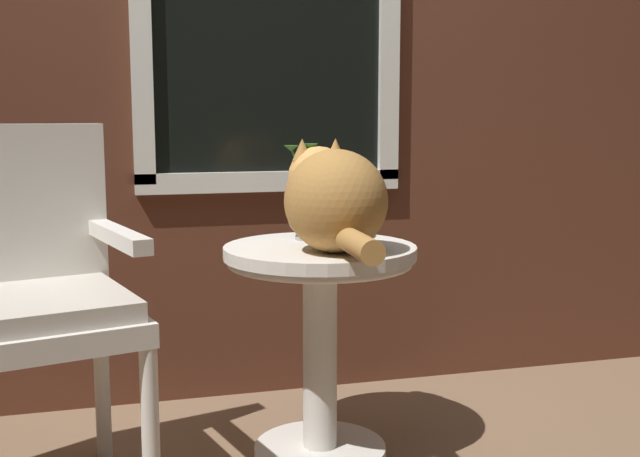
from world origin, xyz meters
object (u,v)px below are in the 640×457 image
at_px(wicker_chair, 16,288).
at_px(cat, 333,197).
at_px(wicker_side_table, 320,308).
at_px(pewter_vase_with_ivy, 306,210).

distance_m(wicker_chair, cat, 0.86).
bearing_deg(wicker_side_table, wicker_chair, -175.93).
bearing_deg(wicker_chair, cat, -1.37).
height_order(wicker_chair, cat, wicker_chair).
bearing_deg(pewter_vase_with_ivy, cat, -82.72).
bearing_deg(cat, wicker_side_table, 100.95).
xyz_separation_m(wicker_chair, pewter_vase_with_ivy, (0.80, 0.18, 0.15)).
xyz_separation_m(wicker_chair, cat, (0.83, -0.02, 0.21)).
bearing_deg(wicker_side_table, cat, -79.05).
distance_m(wicker_side_table, pewter_vase_with_ivy, 0.30).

